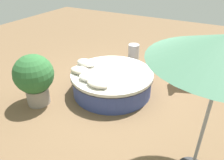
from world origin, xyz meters
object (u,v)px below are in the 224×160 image
throw_pillow_0 (86,63)px  planter (34,77)px  throw_pillow_2 (87,77)px  side_table (134,52)px  round_bed (112,82)px  throw_pillow_3 (98,83)px  patio_chair (185,66)px  throw_pillow_1 (80,70)px

throw_pillow_0 → planter: 1.37m
throw_pillow_2 → side_table: 2.76m
throw_pillow_0 → planter: planter is taller
round_bed → throw_pillow_0: 0.84m
throw_pillow_3 → patio_chair: patio_chair is taller
throw_pillow_1 → side_table: bearing=-97.4°
round_bed → throw_pillow_1: throw_pillow_1 is taller
planter → patio_chair: bearing=-138.7°
throw_pillow_3 → round_bed: bearing=-86.5°
round_bed → patio_chair: bearing=-141.8°
planter → side_table: (-0.95, -3.39, -0.44)m
throw_pillow_2 → throw_pillow_3: (-0.36, 0.12, 0.00)m
throw_pillow_3 → side_table: bearing=-82.5°
throw_pillow_3 → planter: planter is taller
round_bed → patio_chair: 1.94m
side_table → throw_pillow_1: bearing=82.6°
throw_pillow_3 → patio_chair: size_ratio=0.52×
round_bed → side_table: bearing=-81.1°
throw_pillow_3 → planter: size_ratio=0.42×
round_bed → throw_pillow_3: bearing=93.5°
throw_pillow_2 → throw_pillow_3: 0.38m
throw_pillow_0 → throw_pillow_2: bearing=126.6°
patio_chair → side_table: bearing=-137.8°
throw_pillow_3 → side_table: (0.38, -2.86, -0.37)m
throw_pillow_0 → throw_pillow_1: size_ratio=1.02×
throw_pillow_2 → side_table: (0.01, -2.73, -0.37)m
throw_pillow_3 → throw_pillow_2: bearing=-19.0°
throw_pillow_1 → side_table: throw_pillow_1 is taller
round_bed → patio_chair: size_ratio=2.08×
patio_chair → throw_pillow_3: bearing=-58.2°
patio_chair → planter: bearing=-69.5°
patio_chair → throw_pillow_1: bearing=-74.6°
throw_pillow_2 → planter: size_ratio=0.34×
throw_pillow_2 → planter: planter is taller
throw_pillow_0 → throw_pillow_2: size_ratio=1.27×
round_bed → throw_pillow_3: throw_pillow_3 is taller
throw_pillow_1 → round_bed: bearing=-148.7°
patio_chair → throw_pillow_0: bearing=-83.2°
patio_chair → throw_pillow_2: bearing=-66.3°
round_bed → throw_pillow_1: size_ratio=4.00×
throw_pillow_3 → side_table: throw_pillow_3 is taller
throw_pillow_2 → throw_pillow_3: throw_pillow_3 is taller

